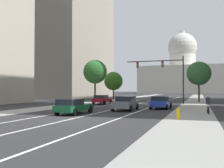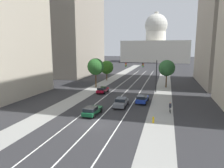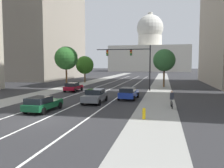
% 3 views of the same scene
% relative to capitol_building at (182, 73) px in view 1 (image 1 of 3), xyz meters
% --- Properties ---
extents(ground_plane, '(400.00, 400.00, 0.00)m').
position_rel_capitol_building_xyz_m(ground_plane, '(0.00, -93.85, -11.76)').
color(ground_plane, '#2B2B2D').
extents(sidewalk_left, '(3.85, 130.00, 0.01)m').
position_rel_capitol_building_xyz_m(sidewalk_left, '(-8.48, -98.85, -11.75)').
color(sidewalk_left, gray).
rests_on(sidewalk_left, ground).
extents(sidewalk_right, '(3.85, 130.00, 0.01)m').
position_rel_capitol_building_xyz_m(sidewalk_right, '(8.48, -98.85, -11.75)').
color(sidewalk_right, gray).
rests_on(sidewalk_right, ground).
extents(lane_stripe_left, '(0.16, 90.00, 0.01)m').
position_rel_capitol_building_xyz_m(lane_stripe_left, '(-3.28, -108.85, -11.75)').
color(lane_stripe_left, white).
rests_on(lane_stripe_left, ground).
extents(lane_stripe_center, '(0.16, 90.00, 0.01)m').
position_rel_capitol_building_xyz_m(lane_stripe_center, '(0.00, -108.85, -11.75)').
color(lane_stripe_center, white).
rests_on(lane_stripe_center, ground).
extents(lane_stripe_right, '(0.16, 90.00, 0.01)m').
position_rel_capitol_building_xyz_m(lane_stripe_right, '(3.28, -108.85, -11.75)').
color(lane_stripe_right, white).
rests_on(lane_stripe_right, ground).
extents(office_tower_far_left, '(21.12, 30.52, 48.32)m').
position_rel_capitol_building_xyz_m(office_tower_far_left, '(-28.58, -84.70, 12.43)').
color(office_tower_far_left, '#9E9384').
rests_on(office_tower_far_left, ground).
extents(capitol_building, '(47.66, 25.83, 36.21)m').
position_rel_capitol_building_xyz_m(capitol_building, '(0.00, 0.00, 0.00)').
color(capitol_building, beige).
rests_on(capitol_building, ground).
extents(car_green, '(2.05, 4.55, 1.40)m').
position_rel_capitol_building_xyz_m(car_green, '(-1.64, -130.48, -11.02)').
color(car_green, '#14512D').
rests_on(car_green, ground).
extents(car_crimson, '(1.98, 4.18, 1.41)m').
position_rel_capitol_building_xyz_m(car_crimson, '(-4.91, -114.94, -11.02)').
color(car_crimson, maroon).
rests_on(car_crimson, ground).
extents(car_blue, '(2.17, 4.49, 1.48)m').
position_rel_capitol_building_xyz_m(car_blue, '(4.90, -121.26, -10.99)').
color(car_blue, '#1E389E').
rests_on(car_blue, ground).
extents(car_gray, '(2.15, 4.59, 1.53)m').
position_rel_capitol_building_xyz_m(car_gray, '(1.64, -124.77, -10.97)').
color(car_gray, slate).
rests_on(car_gray, ground).
extents(traffic_signal_mast, '(9.05, 0.39, 7.40)m').
position_rel_capitol_building_xyz_m(traffic_signal_mast, '(4.08, -110.90, -6.47)').
color(traffic_signal_mast, black).
rests_on(traffic_signal_mast, ground).
extents(fire_hydrant, '(0.26, 0.35, 0.91)m').
position_rel_capitol_building_xyz_m(fire_hydrant, '(7.65, -131.51, -11.30)').
color(fire_hydrant, yellow).
rests_on(fire_hydrant, ground).
extents(cyclist, '(0.38, 1.70, 1.72)m').
position_rel_capitol_building_xyz_m(cyclist, '(9.91, -126.13, -10.91)').
color(cyclist, black).
rests_on(cyclist, ground).
extents(street_tree_mid_left, '(4.23, 4.23, 6.26)m').
position_rel_capitol_building_xyz_m(street_tree_mid_left, '(-9.30, -96.62, -7.62)').
color(street_tree_mid_left, '#51381E').
rests_on(street_tree_mid_left, ground).
extents(street_tree_near_left, '(4.28, 4.28, 7.59)m').
position_rel_capitol_building_xyz_m(street_tree_near_left, '(-8.62, -108.93, -6.33)').
color(street_tree_near_left, '#51381E').
rests_on(street_tree_near_left, ground).
extents(street_tree_mid_right, '(4.17, 4.17, 7.16)m').
position_rel_capitol_building_xyz_m(street_tree_mid_right, '(9.09, -104.23, -6.70)').
color(street_tree_mid_right, '#51381E').
rests_on(street_tree_mid_right, ground).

